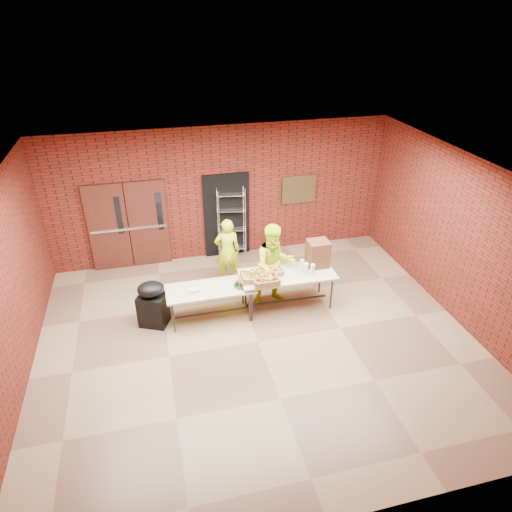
{
  "coord_description": "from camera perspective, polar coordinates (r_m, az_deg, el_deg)",
  "views": [
    {
      "loc": [
        -1.65,
        -6.43,
        5.61
      ],
      "look_at": [
        0.31,
        1.4,
        1.03
      ],
      "focal_mm": 32.0,
      "sensor_mm": 36.0,
      "label": 1
    }
  ],
  "objects": [
    {
      "name": "room",
      "position": [
        7.76,
        0.29,
        -1.58
      ],
      "size": [
        8.08,
        7.08,
        3.28
      ],
      "color": "brown",
      "rests_on": "ground"
    },
    {
      "name": "double_doors",
      "position": [
        10.89,
        -15.62,
        3.66
      ],
      "size": [
        1.78,
        0.12,
        2.1
      ],
      "color": "#481814",
      "rests_on": "room"
    },
    {
      "name": "dark_doorway",
      "position": [
        11.03,
        -3.67,
        5.08
      ],
      "size": [
        1.1,
        0.06,
        2.1
      ],
      "primitive_type": "cube",
      "color": "black",
      "rests_on": "room"
    },
    {
      "name": "bronze_plaque",
      "position": [
        11.26,
        5.38,
        8.28
      ],
      "size": [
        0.85,
        0.04,
        0.7
      ],
      "primitive_type": "cube",
      "color": "#3A2B17",
      "rests_on": "room"
    },
    {
      "name": "wire_rack",
      "position": [
        10.99,
        -3.06,
        4.08
      ],
      "size": [
        0.68,
        0.34,
        1.78
      ],
      "primitive_type": null,
      "rotation": [
        0.0,
        0.0,
        -0.19
      ],
      "color": "silver",
      "rests_on": "room"
    },
    {
      "name": "table_left",
      "position": [
        8.94,
        -5.72,
        -4.34
      ],
      "size": [
        1.72,
        0.73,
        0.71
      ],
      "rotation": [
        0.0,
        0.0,
        0.01
      ],
      "color": "#B8AA8D",
      "rests_on": "room"
    },
    {
      "name": "table_right",
      "position": [
        9.21,
        3.92,
        -2.56
      ],
      "size": [
        1.94,
        0.85,
        0.79
      ],
      "rotation": [
        0.0,
        0.0,
        -0.03
      ],
      "color": "#B8AA8D",
      "rests_on": "room"
    },
    {
      "name": "basket_bananas",
      "position": [
        8.95,
        -0.23,
        -2.53
      ],
      "size": [
        0.49,
        0.38,
        0.15
      ],
      "color": "#AD7845",
      "rests_on": "table_right"
    },
    {
      "name": "basket_oranges",
      "position": [
        9.14,
        2.0,
        -1.91
      ],
      "size": [
        0.42,
        0.32,
        0.13
      ],
      "color": "#AD7845",
      "rests_on": "table_right"
    },
    {
      "name": "basket_apples",
      "position": [
        8.85,
        1.19,
        -2.95
      ],
      "size": [
        0.5,
        0.39,
        0.15
      ],
      "color": "#AD7845",
      "rests_on": "table_right"
    },
    {
      "name": "muffin_tray",
      "position": [
        8.93,
        -1.53,
        -3.41
      ],
      "size": [
        0.4,
        0.4,
        0.1
      ],
      "color": "#12451B",
      "rests_on": "table_left"
    },
    {
      "name": "napkin_box",
      "position": [
        8.83,
        -7.74,
        -4.26
      ],
      "size": [
        0.2,
        0.13,
        0.07
      ],
      "primitive_type": "cube",
      "color": "silver",
      "rests_on": "table_left"
    },
    {
      "name": "coffee_dispenser",
      "position": [
        9.39,
        7.74,
        0.32
      ],
      "size": [
        0.42,
        0.38,
        0.56
      ],
      "primitive_type": "cube",
      "color": "#51341C",
      "rests_on": "table_right"
    },
    {
      "name": "cup_stack_front",
      "position": [
        9.14,
        6.26,
        -1.58
      ],
      "size": [
        0.08,
        0.08,
        0.25
      ],
      "primitive_type": "cylinder",
      "color": "silver",
      "rests_on": "table_right"
    },
    {
      "name": "cup_stack_mid",
      "position": [
        9.1,
        7.09,
        -1.76
      ],
      "size": [
        0.09,
        0.09,
        0.26
      ],
      "primitive_type": "cylinder",
      "color": "silver",
      "rests_on": "table_right"
    },
    {
      "name": "cup_stack_back",
      "position": [
        9.24,
        5.76,
        -1.16
      ],
      "size": [
        0.08,
        0.08,
        0.25
      ],
      "primitive_type": "cylinder",
      "color": "silver",
      "rests_on": "table_right"
    },
    {
      "name": "covered_grill",
      "position": [
        9.07,
        -12.8,
        -5.8
      ],
      "size": [
        0.65,
        0.61,
        0.95
      ],
      "rotation": [
        0.0,
        0.0,
        -0.43
      ],
      "color": "black",
      "rests_on": "room"
    },
    {
      "name": "volunteer_woman",
      "position": [
        10.03,
        -3.59,
        0.61
      ],
      "size": [
        0.6,
        0.43,
        1.54
      ],
      "primitive_type": "imported",
      "rotation": [
        0.0,
        0.0,
        3.03
      ],
      "color": "#C5E519",
      "rests_on": "room"
    },
    {
      "name": "volunteer_man",
      "position": [
        9.25,
        2.31,
        -1.15
      ],
      "size": [
        0.89,
        0.7,
        1.78
      ],
      "primitive_type": "imported",
      "rotation": [
        0.0,
        0.0,
        0.03
      ],
      "color": "#C5E519",
      "rests_on": "room"
    }
  ]
}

